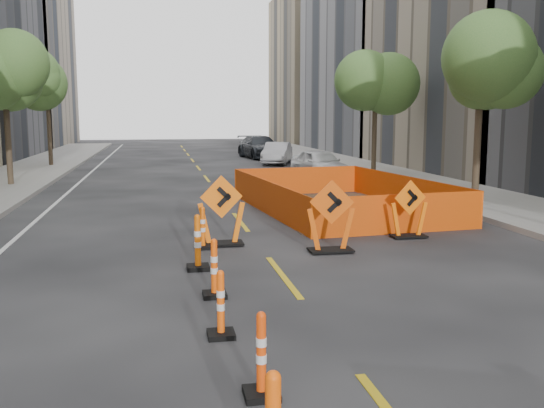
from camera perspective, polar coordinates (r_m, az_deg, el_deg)
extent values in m
plane|color=black|center=(7.93, 7.06, -14.23)|extent=(140.00, 140.00, 0.00)
cube|color=gray|center=(22.26, 19.86, 0.24)|extent=(4.00, 90.00, 0.15)
cube|color=gray|center=(36.52, 21.94, 14.04)|extent=(12.00, 16.00, 14.00)
cube|color=gray|center=(51.42, 11.91, 16.01)|extent=(12.00, 18.00, 20.00)
cube|color=tan|center=(68.52, 5.82, 12.52)|extent=(12.00, 14.00, 16.00)
cylinder|color=#382B1E|center=(27.69, -23.53, 4.67)|extent=(0.24, 0.24, 3.15)
sphere|color=#3C6F2F|center=(27.69, -23.90, 10.82)|extent=(2.80, 2.80, 2.80)
cylinder|color=#382B1E|center=(37.50, -20.18, 5.66)|extent=(0.24, 0.24, 3.15)
sphere|color=#3C6F2F|center=(37.50, -20.41, 10.20)|extent=(2.80, 2.80, 2.80)
cylinder|color=#382B1E|center=(21.81, 18.70, 4.11)|extent=(0.24, 0.24, 3.15)
sphere|color=#3C6F2F|center=(21.81, 19.07, 11.92)|extent=(2.80, 2.80, 2.80)
cylinder|color=#382B1E|center=(30.90, 9.58, 5.57)|extent=(0.24, 0.24, 3.15)
sphere|color=#3C6F2F|center=(30.90, 9.72, 11.09)|extent=(2.80, 2.80, 2.80)
imported|color=silver|center=(29.20, 4.51, 3.80)|extent=(2.32, 4.36, 1.41)
imported|color=#99999E|center=(37.59, 0.48, 4.80)|extent=(2.71, 4.33, 1.35)
imported|color=black|center=(42.80, -1.12, 5.39)|extent=(2.92, 5.65, 1.57)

